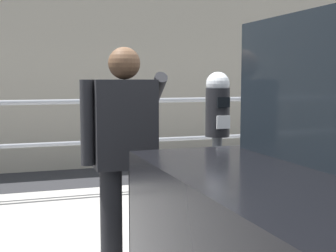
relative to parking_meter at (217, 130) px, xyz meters
The scene contains 5 objects.
sidewalk_curb 1.72m from the parking_meter, 84.83° to the left, with size 36.00×3.27×0.12m, color #ADA8A0.
parking_meter is the anchor object (origin of this frame).
pedestrian_at_meter 0.66m from the parking_meter, behind, with size 0.60×0.56×1.61m.
background_railing 2.74m from the parking_meter, 87.51° to the left, with size 24.06×0.06×1.15m.
backdrop_wall 5.17m from the parking_meter, 88.68° to the left, with size 32.00×0.50×3.24m, color #ADA38E.
Camera 1 is at (-1.47, -2.63, 1.52)m, focal length 49.92 mm.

